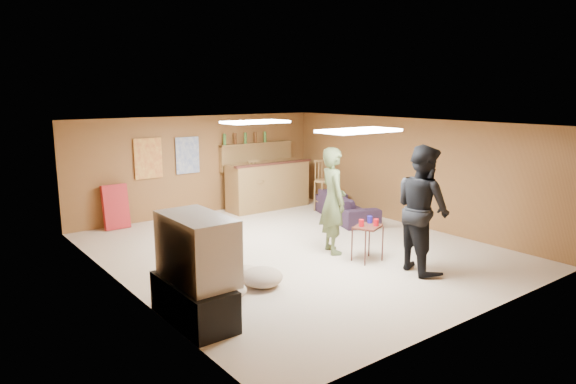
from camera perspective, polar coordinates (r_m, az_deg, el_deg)
ground at (r=9.06m, az=0.77°, el=-6.41°), size 7.00×7.00×0.00m
ceiling at (r=8.65m, az=0.81°, el=7.62°), size 6.00×7.00×0.02m
wall_back at (r=11.71m, az=-9.83°, el=2.96°), size 6.00×0.02×2.20m
wall_front at (r=6.47m, az=20.30°, el=-4.16°), size 6.00×0.02×2.20m
wall_left at (r=7.37m, az=-17.93°, el=-2.20°), size 0.02×7.00×2.20m
wall_right at (r=10.87m, az=13.35°, el=2.20°), size 0.02×7.00×2.20m
tv_stand at (r=6.40m, az=-10.44°, el=-11.84°), size 0.55×1.30×0.50m
dvd_box at (r=6.54m, az=-8.65°, el=-12.25°), size 0.35×0.50×0.08m
tv_body at (r=6.21m, az=-10.08°, el=-6.17°), size 0.60×1.10×0.80m
tv_screen at (r=6.35m, az=-7.58°, el=-5.71°), size 0.02×0.95×0.65m
bar_counter at (r=12.10m, az=-2.23°, el=0.73°), size 2.00×0.60×1.10m
bar_lip at (r=11.81m, az=-1.55°, el=3.19°), size 2.10×0.12×0.05m
bar_shelf at (r=12.33m, az=-3.47°, el=5.38°), size 2.00×0.18×0.05m
bar_backing at (r=12.38m, az=-3.50°, el=4.01°), size 2.00×0.14×0.60m
poster_left at (r=11.14m, az=-15.27°, el=3.62°), size 0.60×0.03×0.85m
poster_right at (r=11.51m, az=-11.11°, el=4.03°), size 0.55×0.03×0.80m
folding_chair_stack at (r=10.88m, az=-18.61°, el=-1.57°), size 0.50×0.26×0.91m
ceiling_panel_front at (r=7.53m, az=7.91°, el=6.76°), size 1.20×0.60×0.04m
ceiling_panel_back at (r=9.63m, az=-3.64°, el=7.77°), size 1.20×0.60×0.04m
person_olive at (r=8.74m, az=5.03°, el=-0.95°), size 0.64×0.77×1.82m
person_black at (r=8.06m, az=14.70°, el=-1.80°), size 0.97×1.12×1.95m
sofa at (r=11.20m, az=6.47°, el=-1.58°), size 1.35×2.05×0.56m
tray_table at (r=8.49m, az=8.80°, el=-5.66°), size 0.56×0.52×0.59m
cup_red_near at (r=8.34m, az=8.15°, el=-3.43°), size 0.11×0.11×0.11m
cup_red_far at (r=8.41m, az=9.75°, el=-3.35°), size 0.09×0.09×0.11m
cup_blue at (r=8.58m, az=9.07°, el=-3.04°), size 0.10×0.10×0.12m
bar_stool_left at (r=11.74m, az=-3.45°, el=0.52°), size 0.48×0.48×1.14m
bar_stool_right at (r=11.81m, az=3.88°, el=0.47°), size 0.44×0.44×1.11m
cushion_near_tv at (r=7.40m, az=-2.89°, el=-9.42°), size 0.77×0.77×0.27m
cushion_mid at (r=7.76m, az=-4.69°, el=-8.81°), size 0.51×0.51×0.18m
cushion_far at (r=7.04m, az=-6.52°, el=-10.83°), size 0.47×0.47×0.21m
bottle_row at (r=12.12m, az=-4.77°, el=6.00°), size 1.20×0.08×0.26m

